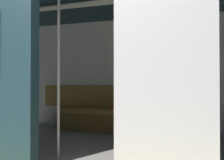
% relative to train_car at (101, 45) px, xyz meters
% --- Properties ---
extents(train_car, '(6.40, 2.51, 2.37)m').
position_rel_train_car_xyz_m(train_car, '(0.00, 0.00, 0.00)').
color(train_car, silver).
rests_on(train_car, ground_plane).
extents(bench_seat, '(2.54, 0.44, 0.44)m').
position_rel_train_car_xyz_m(bench_seat, '(-0.06, -0.91, -1.19)').
color(bench_seat, olive).
rests_on(bench_seat, ground_plane).
extents(person_seated, '(0.55, 0.70, 1.17)m').
position_rel_train_car_xyz_m(person_seated, '(-0.32, -0.86, -0.87)').
color(person_seated, silver).
rests_on(person_seated, ground_plane).
extents(handbag, '(0.26, 0.15, 0.17)m').
position_rel_train_car_xyz_m(handbag, '(-0.82, -0.95, -1.01)').
color(handbag, maroon).
rests_on(handbag, bench_seat).
extents(book, '(0.20, 0.25, 0.03)m').
position_rel_train_car_xyz_m(book, '(0.03, -0.98, -1.08)').
color(book, '#B22D2D').
rests_on(book, bench_seat).
extents(grab_pole_door, '(0.04, 0.04, 2.23)m').
position_rel_train_car_xyz_m(grab_pole_door, '(0.34, 0.67, -0.42)').
color(grab_pole_door, silver).
rests_on(grab_pole_door, ground_plane).
extents(grab_pole_far, '(0.04, 0.04, 2.23)m').
position_rel_train_car_xyz_m(grab_pole_far, '(-0.47, 0.61, -0.42)').
color(grab_pole_far, silver).
rests_on(grab_pole_far, ground_plane).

